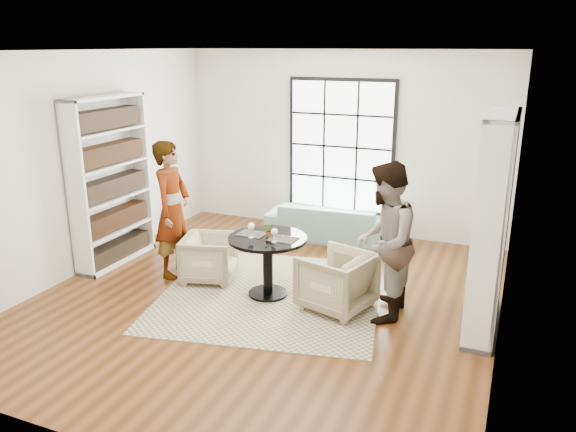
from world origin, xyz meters
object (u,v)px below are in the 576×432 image
at_px(pedestal_table, 268,253).
at_px(wine_glass_left, 251,227).
at_px(sofa, 331,221).
at_px(flower_centerpiece, 270,230).
at_px(armchair_right, 337,281).
at_px(person_left, 172,209).
at_px(person_right, 384,242).
at_px(armchair_left, 210,258).
at_px(wine_glass_right, 274,232).

xyz_separation_m(pedestal_table, wine_glass_left, (-0.18, -0.10, 0.35)).
bearing_deg(wine_glass_left, sofa, 85.12).
bearing_deg(sofa, flower_centerpiece, 86.24).
height_order(sofa, armchair_right, armchair_right).
bearing_deg(person_left, sofa, -41.33).
relative_size(person_right, wine_glass_left, 9.57).
relative_size(sofa, armchair_left, 2.96).
bearing_deg(wine_glass_right, person_right, 5.12).
distance_m(person_left, wine_glass_right, 1.66).
height_order(armchair_right, person_left, person_left).
bearing_deg(wine_glass_left, armchair_right, 4.24).
xyz_separation_m(armchair_left, flower_centerpiece, (0.96, -0.12, 0.56)).
bearing_deg(sofa, armchair_right, 106.55).
bearing_deg(sofa, armchair_left, 62.86).
xyz_separation_m(armchair_right, wine_glass_right, (-0.76, -0.12, 0.55)).
bearing_deg(armchair_left, sofa, -39.08).
xyz_separation_m(person_right, wine_glass_left, (-1.64, -0.08, -0.00)).
distance_m(pedestal_table, wine_glass_left, 0.41).
xyz_separation_m(person_left, wine_glass_right, (1.63, -0.28, -0.03)).
bearing_deg(wine_glass_right, flower_centerpiece, 127.96).
height_order(armchair_left, armchair_right, armchair_right).
xyz_separation_m(wine_glass_left, flower_centerpiece, (0.21, 0.12, -0.04)).
xyz_separation_m(person_left, flower_centerpiece, (1.51, -0.12, -0.06)).
bearing_deg(pedestal_table, sofa, 89.16).
distance_m(pedestal_table, flower_centerpiece, 0.31).
bearing_deg(pedestal_table, wine_glass_left, -151.08).
height_order(sofa, person_left, person_left).
bearing_deg(armchair_left, armchair_right, -110.55).
bearing_deg(person_right, armchair_right, -92.36).
distance_m(sofa, wine_glass_right, 2.58).
bearing_deg(wine_glass_right, person_left, 170.38).
bearing_deg(armchair_right, wine_glass_left, -69.72).
bearing_deg(armchair_left, pedestal_table, -114.34).
bearing_deg(armchair_right, person_left, -77.77).
bearing_deg(flower_centerpiece, person_right, -1.52).
relative_size(armchair_left, wine_glass_left, 3.58).
bearing_deg(person_right, pedestal_table, -93.00).
distance_m(armchair_left, person_right, 2.48).
height_order(armchair_right, flower_centerpiece, flower_centerpiece).
height_order(sofa, person_right, person_right).
relative_size(sofa, person_left, 1.10).
xyz_separation_m(armchair_left, wine_glass_right, (1.08, -0.28, 0.59)).
xyz_separation_m(armchair_left, armchair_right, (1.84, -0.16, 0.04)).
relative_size(pedestal_table, person_right, 0.53).
relative_size(armchair_right, person_left, 0.42).
height_order(wine_glass_left, flower_centerpiece, wine_glass_left).
height_order(pedestal_table, armchair_left, pedestal_table).
relative_size(armchair_left, person_left, 0.37).
bearing_deg(armchair_left, wine_glass_right, -119.94).
height_order(armchair_left, person_left, person_left).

